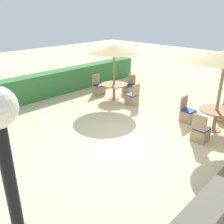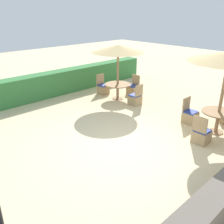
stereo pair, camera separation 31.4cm
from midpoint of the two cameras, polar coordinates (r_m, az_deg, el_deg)
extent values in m
plane|color=beige|center=(7.77, 2.02, -7.34)|extent=(40.00, 40.00, 0.00)
cube|color=#387A3D|center=(11.85, -18.79, 5.10)|extent=(13.00, 0.70, 1.12)
cylinder|color=#93704C|center=(8.77, 22.42, 3.86)|extent=(0.10, 0.10, 2.63)
cylinder|color=#93704C|center=(9.24, 21.24, -3.78)|extent=(0.48, 0.48, 0.03)
cylinder|color=#93704C|center=(9.10, 21.54, -1.85)|extent=(0.12, 0.12, 0.71)
cylinder|color=#93704C|center=(8.96, 21.87, 0.34)|extent=(1.10, 1.10, 0.04)
cube|color=tan|center=(9.57, 16.00, -0.93)|extent=(0.46, 0.46, 0.40)
cube|color=#233893|center=(9.49, 16.14, 0.32)|extent=(0.42, 0.42, 0.05)
cube|color=tan|center=(9.49, 15.21, 2.13)|extent=(0.46, 0.04, 0.48)
cube|color=tan|center=(8.29, 18.51, -5.01)|extent=(0.46, 0.46, 0.40)
cube|color=#233893|center=(8.19, 18.70, -3.62)|extent=(0.42, 0.42, 0.05)
cube|color=tan|center=(7.91, 18.25, -2.39)|extent=(0.04, 0.46, 0.48)
cylinder|color=#93704C|center=(11.27, -0.33, 8.75)|extent=(0.10, 0.10, 2.37)
cone|color=tan|center=(11.06, -0.34, 14.31)|extent=(2.30, 2.30, 0.32)
cylinder|color=#93704C|center=(11.61, -0.32, 3.14)|extent=(0.48, 0.48, 0.03)
cylinder|color=#93704C|center=(11.50, -0.32, 4.64)|extent=(0.12, 0.12, 0.67)
cylinder|color=#93704C|center=(11.40, -0.32, 6.34)|extent=(1.18, 1.18, 0.04)
cube|color=tan|center=(10.89, 3.71, 2.80)|extent=(0.46, 0.46, 0.40)
cube|color=#233893|center=(10.82, 3.74, 3.92)|extent=(0.42, 0.42, 0.05)
cube|color=tan|center=(10.61, 4.64, 5.02)|extent=(0.46, 0.04, 0.48)
cube|color=tan|center=(12.26, -3.71, 5.08)|extent=(0.46, 0.46, 0.40)
cube|color=#233893|center=(12.19, -3.74, 6.09)|extent=(0.42, 0.42, 0.05)
cube|color=tan|center=(12.27, -4.44, 7.46)|extent=(0.46, 0.04, 0.48)
cube|color=tan|center=(12.23, 3.08, 5.05)|extent=(0.46, 0.46, 0.40)
cube|color=#233893|center=(12.17, 3.10, 6.07)|extent=(0.42, 0.42, 0.05)
cube|color=tan|center=(12.25, 3.78, 7.45)|extent=(0.04, 0.46, 0.48)
camera|label=1|loc=(0.16, -91.16, -0.48)|focal=40.00mm
camera|label=2|loc=(0.16, 88.84, 0.48)|focal=40.00mm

